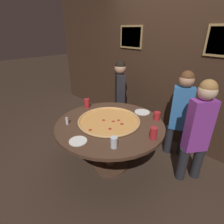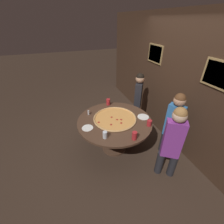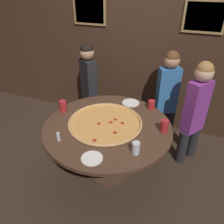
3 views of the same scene
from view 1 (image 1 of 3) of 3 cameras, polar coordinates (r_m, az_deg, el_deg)
name	(u,v)px [view 1 (image 1 of 3)]	position (r m, az deg, el deg)	size (l,w,h in m)	color
ground_plane	(110,165)	(2.80, -0.61, -16.90)	(24.00, 24.00, 0.00)	#38281E
back_wall	(167,67)	(3.18, 17.62, 13.80)	(6.40, 0.08, 2.60)	#3D281C
dining_table	(110,132)	(2.44, -0.67, -6.52)	(1.46, 1.46, 0.74)	#4C3323
giant_pizza	(109,120)	(2.40, -0.97, -2.77)	(0.85, 0.85, 0.03)	#E0994C
drink_cup_far_right	(154,133)	(2.07, 13.42, -6.73)	(0.08, 0.08, 0.14)	#B22328
drink_cup_near_right	(157,116)	(2.50, 14.47, -1.24)	(0.09, 0.09, 0.11)	#B22328
drink_cup_far_left	(114,142)	(1.88, 0.64, -9.86)	(0.08, 0.08, 0.12)	silver
drink_cup_centre_back	(87,103)	(2.82, -8.20, 2.84)	(0.09, 0.09, 0.14)	#B22328
white_plate_right_side	(142,112)	(2.69, 9.82, -0.01)	(0.23, 0.23, 0.01)	white
white_plate_near_front	(78,141)	(2.03, -11.03, -9.27)	(0.20, 0.20, 0.01)	white
condiment_shaker	(67,121)	(2.39, -14.50, -2.80)	(0.04, 0.04, 0.10)	silver
diner_far_right	(181,110)	(2.82, 21.61, 0.49)	(0.36, 0.27, 1.38)	#232328
diner_side_left	(198,128)	(2.39, 26.38, -4.68)	(0.30, 0.36, 1.40)	#232328
diner_side_right	(120,93)	(3.35, 2.56, 6.26)	(0.35, 0.31, 1.38)	#232328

